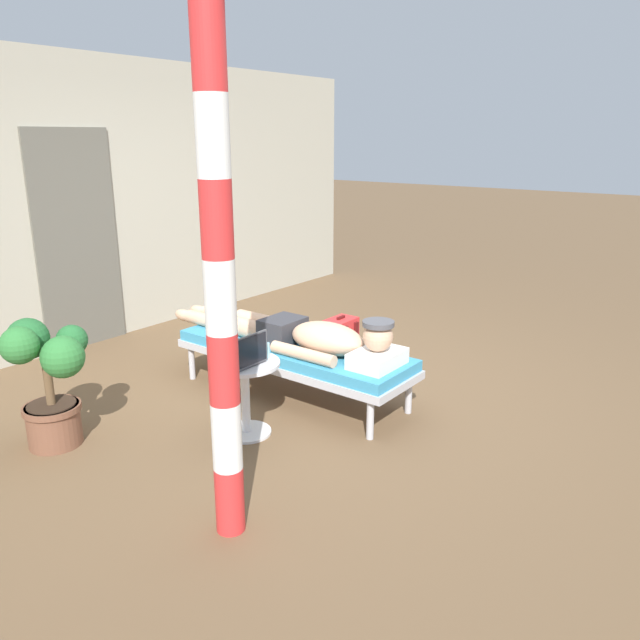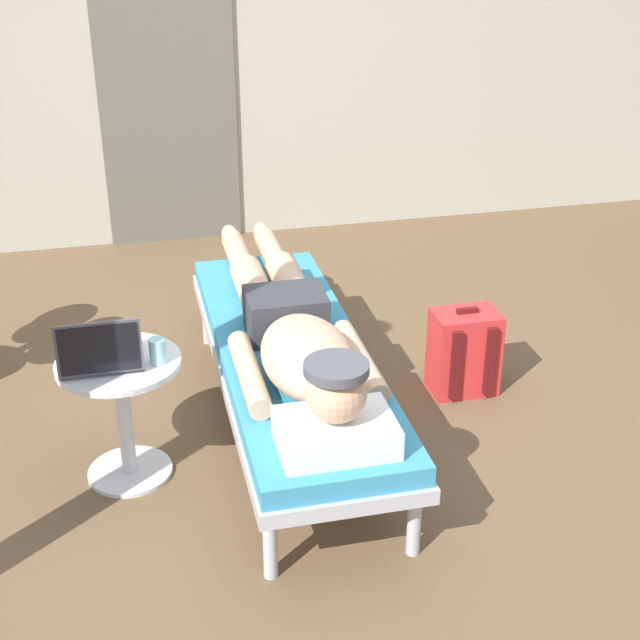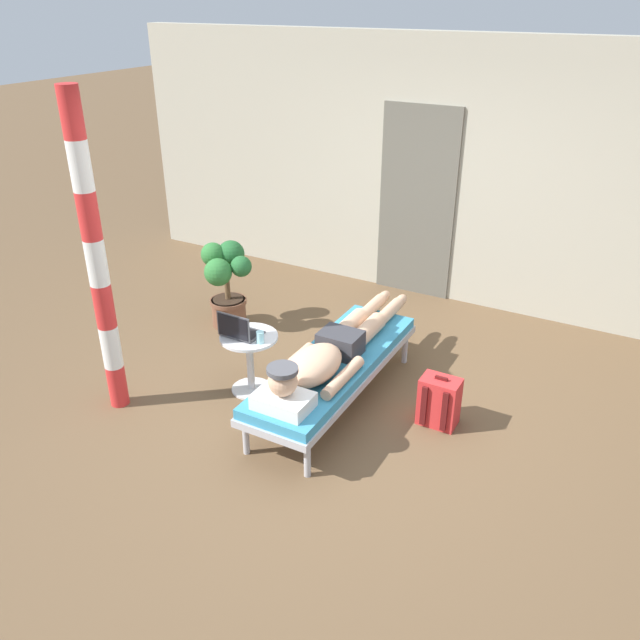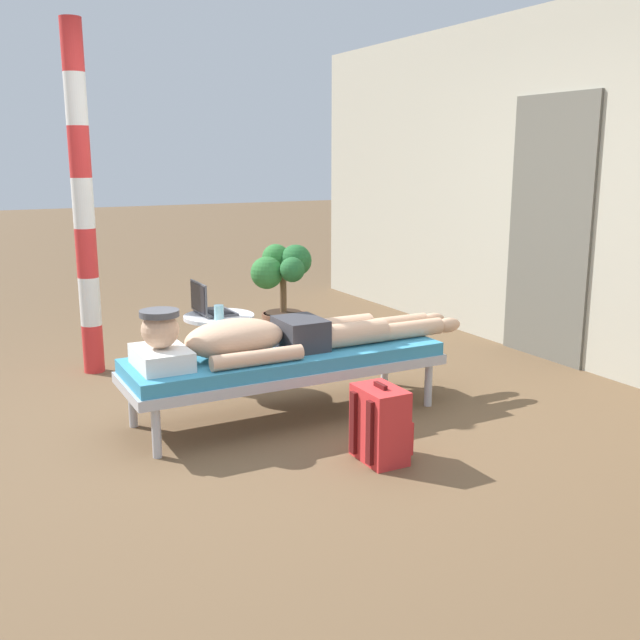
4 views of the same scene
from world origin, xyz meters
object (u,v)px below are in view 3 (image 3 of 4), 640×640
lounge_chair (334,367)px  porch_post (97,262)px  backpack (439,402)px  potted_plant (226,281)px  laptop (239,330)px  drink_glass (260,337)px  side_table (250,353)px  person_reclining (329,353)px

lounge_chair → porch_post: bearing=-150.8°
backpack → potted_plant: potted_plant is taller
laptop → drink_glass: 0.21m
lounge_chair → side_table: (-0.71, -0.17, 0.01)m
laptop → drink_glass: (0.21, -0.00, -0.01)m
side_table → laptop: 0.24m
lounge_chair → person_reclining: (0.00, -0.10, 0.17)m
laptop → drink_glass: laptop is taller
person_reclining → backpack: size_ratio=5.12×
laptop → porch_post: size_ratio=0.12×
laptop → potted_plant: (-0.83, 0.94, -0.10)m
lounge_chair → porch_post: (-1.54, -0.86, 0.90)m
drink_glass → person_reclining: bearing=12.4°
side_table → laptop: (-0.06, -0.05, 0.23)m
person_reclining → potted_plant: (-1.59, 0.82, -0.04)m
lounge_chair → drink_glass: size_ratio=19.59×
backpack → potted_plant: size_ratio=0.50×
lounge_chair → laptop: bearing=-163.8°
person_reclining → drink_glass: (-0.56, -0.12, 0.05)m
side_table → laptop: laptop is taller
side_table → drink_glass: bearing=-19.1°
lounge_chair → drink_glass: (-0.56, -0.22, 0.23)m
lounge_chair → side_table: side_table is taller
backpack → lounge_chair: bearing=-169.9°
drink_glass → backpack: bearing=14.9°
backpack → drink_glass: bearing=-165.1°
laptop → potted_plant: 1.26m
person_reclining → potted_plant: potted_plant is taller
porch_post → backpack: bearing=23.0°
backpack → laptop: bearing=-167.0°
side_table → porch_post: 1.41m
drink_glass → backpack: (1.40, 0.37, -0.38)m
drink_glass → porch_post: (-0.99, -0.64, 0.68)m
lounge_chair → laptop: 0.83m
laptop → potted_plant: bearing=131.2°
drink_glass → side_table: bearing=160.9°
backpack → porch_post: (-2.38, -1.01, 1.05)m
lounge_chair → potted_plant: size_ratio=2.32×
person_reclining → laptop: size_ratio=7.00×
drink_glass → porch_post: bearing=-147.0°
potted_plant → porch_post: bearing=-88.2°
side_table → potted_plant: 1.26m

